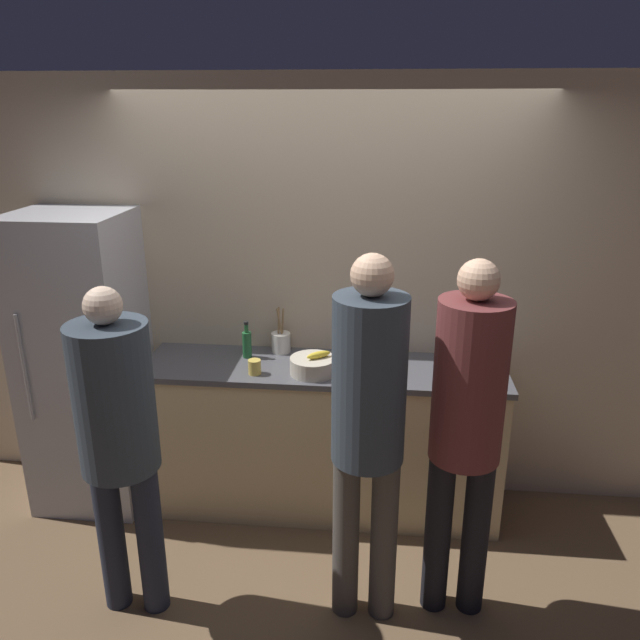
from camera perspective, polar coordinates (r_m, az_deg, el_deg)
ground_plane at (r=3.92m, az=-0.21°, el=-19.06°), size 14.00×14.00×0.00m
wall_back at (r=3.85m, az=0.73°, el=2.22°), size 5.20×0.06×2.60m
counter at (r=3.92m, az=0.30°, el=-10.53°), size 2.15×0.59×0.96m
refrigerator at (r=4.08m, az=-20.66°, el=-3.70°), size 0.65×0.63×1.85m
person_left at (r=3.05m, az=-18.03°, el=-9.31°), size 0.36×0.36×1.69m
person_center at (r=2.84m, az=4.43°, el=-8.80°), size 0.33×0.33×1.85m
person_right at (r=2.95m, az=13.26°, el=-8.69°), size 0.33×0.33×1.81m
fruit_bowl at (r=3.57m, az=-0.64°, el=-4.16°), size 0.26×0.26×0.14m
utensil_crock at (r=3.88m, az=-3.59°, el=-1.98°), size 0.12×0.12×0.29m
bottle_green at (r=3.81m, az=-6.70°, el=-2.13°), size 0.06×0.06×0.23m
cup_yellow at (r=3.59m, az=-6.00°, el=-4.29°), size 0.07×0.07×0.09m
cup_blue at (r=3.86m, az=12.90°, el=-2.87°), size 0.07×0.07×0.09m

